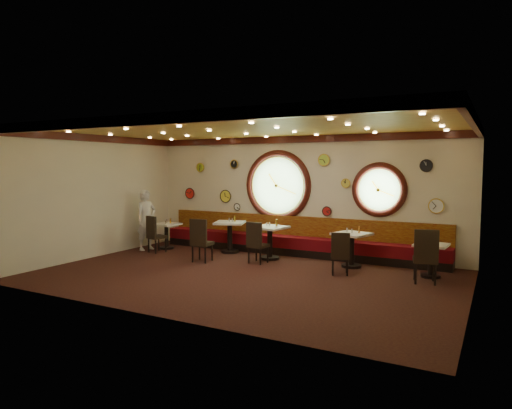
# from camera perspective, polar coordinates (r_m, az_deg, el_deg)

# --- Properties ---
(floor) EXTENTS (9.00, 6.00, 0.00)m
(floor) POSITION_cam_1_polar(r_m,az_deg,el_deg) (10.06, -1.59, -8.91)
(floor) COLOR black
(floor) RESTS_ON ground
(ceiling) EXTENTS (9.00, 6.00, 0.02)m
(ceiling) POSITION_cam_1_polar(r_m,az_deg,el_deg) (9.81, -1.63, 9.57)
(ceiling) COLOR gold
(ceiling) RESTS_ON wall_back
(wall_back) EXTENTS (9.00, 0.02, 3.20)m
(wall_back) POSITION_cam_1_polar(r_m,az_deg,el_deg) (12.49, 5.26, 1.18)
(wall_back) COLOR beige
(wall_back) RESTS_ON floor
(wall_front) EXTENTS (9.00, 0.02, 3.20)m
(wall_front) POSITION_cam_1_polar(r_m,az_deg,el_deg) (7.37, -13.30, -1.43)
(wall_front) COLOR beige
(wall_front) RESTS_ON floor
(wall_left) EXTENTS (0.02, 6.00, 3.20)m
(wall_left) POSITION_cam_1_polar(r_m,az_deg,el_deg) (12.66, -19.57, 0.97)
(wall_left) COLOR beige
(wall_left) RESTS_ON floor
(wall_right) EXTENTS (0.02, 6.00, 3.20)m
(wall_right) POSITION_cam_1_polar(r_m,az_deg,el_deg) (8.52, 25.65, -0.95)
(wall_right) COLOR beige
(wall_right) RESTS_ON floor
(molding_back) EXTENTS (9.00, 0.10, 0.18)m
(molding_back) POSITION_cam_1_polar(r_m,az_deg,el_deg) (12.44, 5.22, 8.12)
(molding_back) COLOR #370E0A
(molding_back) RESTS_ON wall_back
(molding_front) EXTENTS (9.00, 0.10, 0.18)m
(molding_front) POSITION_cam_1_polar(r_m,az_deg,el_deg) (7.40, -13.27, 10.31)
(molding_front) COLOR #370E0A
(molding_front) RESTS_ON wall_back
(molding_left) EXTENTS (0.10, 6.00, 0.18)m
(molding_left) POSITION_cam_1_polar(r_m,az_deg,el_deg) (12.62, -19.61, 7.82)
(molding_left) COLOR #370E0A
(molding_left) RESTS_ON wall_back
(molding_right) EXTENTS (0.10, 6.00, 0.18)m
(molding_right) POSITION_cam_1_polar(r_m,az_deg,el_deg) (8.52, 25.68, 9.23)
(molding_right) COLOR #370E0A
(molding_right) RESTS_ON wall_back
(banquette_base) EXTENTS (8.00, 0.55, 0.20)m
(banquette_base) POSITION_cam_1_polar(r_m,az_deg,el_deg) (12.42, 4.70, -5.82)
(banquette_base) COLOR black
(banquette_base) RESTS_ON floor
(banquette_seat) EXTENTS (8.00, 0.55, 0.30)m
(banquette_seat) POSITION_cam_1_polar(r_m,az_deg,el_deg) (12.38, 4.71, -4.68)
(banquette_seat) COLOR #57070F
(banquette_seat) RESTS_ON banquette_base
(banquette_back) EXTENTS (8.00, 0.10, 0.55)m
(banquette_back) POSITION_cam_1_polar(r_m,az_deg,el_deg) (12.52, 5.12, -2.72)
(banquette_back) COLOR #631407
(banquette_back) RESTS_ON wall_back
(porthole_left_glass) EXTENTS (1.66, 0.02, 1.66)m
(porthole_left_glass) POSITION_cam_1_polar(r_m,az_deg,el_deg) (12.72, 2.77, 2.38)
(porthole_left_glass) COLOR #8DC978
(porthole_left_glass) RESTS_ON wall_back
(porthole_left_frame) EXTENTS (1.98, 0.18, 1.98)m
(porthole_left_frame) POSITION_cam_1_polar(r_m,az_deg,el_deg) (12.71, 2.74, 2.38)
(porthole_left_frame) COLOR #370E0A
(porthole_left_frame) RESTS_ON wall_back
(porthole_left_ring) EXTENTS (1.61, 0.03, 1.61)m
(porthole_left_ring) POSITION_cam_1_polar(r_m,az_deg,el_deg) (12.68, 2.68, 2.37)
(porthole_left_ring) COLOR gold
(porthole_left_ring) RESTS_ON wall_back
(porthole_right_glass) EXTENTS (1.10, 0.02, 1.10)m
(porthole_right_glass) POSITION_cam_1_polar(r_m,az_deg,el_deg) (11.79, 15.15, 1.79)
(porthole_right_glass) COLOR #8DC978
(porthole_right_glass) RESTS_ON wall_back
(porthole_right_frame) EXTENTS (1.38, 0.18, 1.38)m
(porthole_right_frame) POSITION_cam_1_polar(r_m,az_deg,el_deg) (11.78, 15.13, 1.79)
(porthole_right_frame) COLOR #370E0A
(porthole_right_frame) RESTS_ON wall_back
(porthole_right_ring) EXTENTS (1.09, 0.03, 1.09)m
(porthole_right_ring) POSITION_cam_1_polar(r_m,az_deg,el_deg) (11.75, 15.10, 1.78)
(porthole_right_ring) COLOR gold
(porthole_right_ring) RESTS_ON wall_back
(wall_clock_0) EXTENTS (0.30, 0.03, 0.30)m
(wall_clock_0) POSITION_cam_1_polar(r_m,az_deg,el_deg) (12.16, 8.49, 5.52)
(wall_clock_0) COLOR #ADD342
(wall_clock_0) RESTS_ON wall_back
(wall_clock_1) EXTENTS (0.36, 0.03, 0.36)m
(wall_clock_1) POSITION_cam_1_polar(r_m,az_deg,el_deg) (13.53, -3.82, 1.03)
(wall_clock_1) COLOR yellow
(wall_clock_1) RESTS_ON wall_back
(wall_clock_2) EXTENTS (0.34, 0.03, 0.34)m
(wall_clock_2) POSITION_cam_1_polar(r_m,az_deg,el_deg) (11.55, 21.60, -0.18)
(wall_clock_2) COLOR white
(wall_clock_2) RESTS_ON wall_back
(wall_clock_3) EXTENTS (0.26, 0.03, 0.26)m
(wall_clock_3) POSITION_cam_1_polar(r_m,az_deg,el_deg) (14.00, -6.97, 4.62)
(wall_clock_3) COLOR #ABC928
(wall_clock_3) RESTS_ON wall_back
(wall_clock_4) EXTENTS (0.24, 0.03, 0.24)m
(wall_clock_4) POSITION_cam_1_polar(r_m,az_deg,el_deg) (13.34, -2.74, 5.07)
(wall_clock_4) COLOR black
(wall_clock_4) RESTS_ON wall_back
(wall_clock_5) EXTENTS (0.32, 0.03, 0.32)m
(wall_clock_5) POSITION_cam_1_polar(r_m,az_deg,el_deg) (14.26, -8.25, 1.39)
(wall_clock_5) COLOR red
(wall_clock_5) RESTS_ON wall_back
(wall_clock_6) EXTENTS (0.22, 0.03, 0.22)m
(wall_clock_6) POSITION_cam_1_polar(r_m,az_deg,el_deg) (11.97, 11.16, 2.63)
(wall_clock_6) COLOR #D9CB48
(wall_clock_6) RESTS_ON wall_back
(wall_clock_7) EXTENTS (0.20, 0.03, 0.20)m
(wall_clock_7) POSITION_cam_1_polar(r_m,az_deg,el_deg) (13.34, -2.35, -0.30)
(wall_clock_7) COLOR white
(wall_clock_7) RESTS_ON wall_back
(wall_clock_8) EXTENTS (0.24, 0.03, 0.24)m
(wall_clock_8) POSITION_cam_1_polar(r_m,az_deg,el_deg) (12.18, 8.85, -0.84)
(wall_clock_8) COLOR red
(wall_clock_8) RESTS_ON wall_back
(wall_clock_9) EXTENTS (0.28, 0.03, 0.28)m
(wall_clock_9) POSITION_cam_1_polar(r_m,az_deg,el_deg) (11.55, 20.51, 4.57)
(wall_clock_9) COLOR black
(wall_clock_9) RESTS_ON wall_back
(table_a) EXTENTS (0.70, 0.70, 0.74)m
(table_a) POSITION_cam_1_polar(r_m,az_deg,el_deg) (13.47, -11.13, -3.49)
(table_a) COLOR black
(table_a) RESTS_ON floor
(table_b) EXTENTS (1.01, 1.01, 0.86)m
(table_b) POSITION_cam_1_polar(r_m,az_deg,el_deg) (12.64, -3.30, -3.59)
(table_b) COLOR black
(table_b) RESTS_ON floor
(table_c) EXTENTS (0.89, 0.89, 0.85)m
(table_c) POSITION_cam_1_polar(r_m,az_deg,el_deg) (11.72, 1.74, -4.26)
(table_c) COLOR black
(table_c) RESTS_ON floor
(table_d) EXTENTS (0.93, 0.93, 0.82)m
(table_d) POSITION_cam_1_polar(r_m,az_deg,el_deg) (11.04, 11.87, -5.04)
(table_d) COLOR black
(table_d) RESTS_ON floor
(table_e) EXTENTS (0.71, 0.71, 0.73)m
(table_e) POSITION_cam_1_polar(r_m,az_deg,el_deg) (10.54, 21.03, -6.05)
(table_e) COLOR black
(table_e) RESTS_ON floor
(chair_a) EXTENTS (0.52, 0.52, 0.63)m
(chair_a) POSITION_cam_1_polar(r_m,az_deg,el_deg) (12.91, -12.61, -3.34)
(chair_a) COLOR black
(chair_a) RESTS_ON floor
(chair_b) EXTENTS (0.50, 0.50, 0.67)m
(chair_b) POSITION_cam_1_polar(r_m,az_deg,el_deg) (11.42, -6.98, -4.12)
(chair_b) COLOR black
(chair_b) RESTS_ON floor
(chair_c) EXTENTS (0.47, 0.47, 0.64)m
(chair_c) POSITION_cam_1_polar(r_m,az_deg,el_deg) (11.17, 0.02, -4.44)
(chair_c) COLOR black
(chair_c) RESTS_ON floor
(chair_d) EXTENTS (0.51, 0.51, 0.59)m
(chair_d) POSITION_cam_1_polar(r_m,az_deg,el_deg) (10.18, 10.49, -5.70)
(chair_d) COLOR black
(chair_d) RESTS_ON floor
(chair_e) EXTENTS (0.56, 0.56, 0.69)m
(chair_e) POSITION_cam_1_polar(r_m,az_deg,el_deg) (9.88, 20.46, -5.67)
(chair_e) COLOR black
(chair_e) RESTS_ON floor
(condiment_a_salt) EXTENTS (0.04, 0.04, 0.11)m
(condiment_a_salt) POSITION_cam_1_polar(r_m,az_deg,el_deg) (13.50, -11.09, -2.07)
(condiment_a_salt) COLOR silver
(condiment_a_salt) RESTS_ON table_a
(condiment_b_salt) EXTENTS (0.04, 0.04, 0.10)m
(condiment_b_salt) POSITION_cam_1_polar(r_m,az_deg,el_deg) (12.61, -3.36, -1.92)
(condiment_b_salt) COLOR silver
(condiment_b_salt) RESTS_ON table_b
(condiment_c_salt) EXTENTS (0.03, 0.03, 0.09)m
(condiment_c_salt) POSITION_cam_1_polar(r_m,az_deg,el_deg) (11.77, 1.36, -2.46)
(condiment_c_salt) COLOR silver
(condiment_c_salt) RESTS_ON table_c
(condiment_d_salt) EXTENTS (0.04, 0.04, 0.10)m
(condiment_d_salt) POSITION_cam_1_polar(r_m,az_deg,el_deg) (11.11, 11.31, -3.13)
(condiment_d_salt) COLOR silver
(condiment_d_salt) RESTS_ON table_d
(condiment_a_pepper) EXTENTS (0.03, 0.03, 0.09)m
(condiment_a_pepper) POSITION_cam_1_polar(r_m,az_deg,el_deg) (13.34, -11.25, -2.19)
(condiment_a_pepper) COLOR silver
(condiment_a_pepper) RESTS_ON table_a
(condiment_b_pepper) EXTENTS (0.03, 0.03, 0.09)m
(condiment_b_pepper) POSITION_cam_1_polar(r_m,az_deg,el_deg) (12.56, -2.99, -1.96)
(condiment_b_pepper) COLOR silver
(condiment_b_pepper) RESTS_ON table_b
(condiment_c_pepper) EXTENTS (0.04, 0.04, 0.10)m
(condiment_c_pepper) POSITION_cam_1_polar(r_m,az_deg,el_deg) (11.70, 1.70, -2.47)
(condiment_c_pepper) COLOR silver
(condiment_c_pepper) RESTS_ON table_c
(condiment_d_pepper) EXTENTS (0.04, 0.04, 0.10)m
(condiment_d_pepper) POSITION_cam_1_polar(r_m,az_deg,el_deg) (10.96, 11.90, -3.25)
(condiment_d_pepper) COLOR #BDBDC1
(condiment_d_pepper) RESTS_ON table_d
(condiment_a_bottle) EXTENTS (0.05, 0.05, 0.15)m
(condiment_a_bottle) POSITION_cam_1_polar(r_m,az_deg,el_deg) (13.41, -10.65, -2.03)
(condiment_a_bottle) COLOR gold
(condiment_a_bottle) RESTS_ON table_a
(condiment_b_bottle) EXTENTS (0.05, 0.05, 0.16)m
(condiment_b_bottle) POSITION_cam_1_polar(r_m,az_deg,el_deg) (12.62, -2.67, -1.77)
(condiment_b_bottle) COLOR yellow
(condiment_b_bottle) RESTS_ON table_b
(condiment_c_bottle) EXTENTS (0.05, 0.05, 0.17)m
(condiment_c_bottle) POSITION_cam_1_polar(r_m,az_deg,el_deg) (11.73, 2.59, -2.28)
(condiment_c_bottle) COLOR gold
(condiment_c_bottle) RESTS_ON table_c
(condiment_d_bottle) EXTENTS (0.05, 0.05, 0.16)m
(condiment_d_bottle) POSITION_cam_1_polar(r_m,az_deg,el_deg) (10.98, 12.76, -3.08)
(condiment_d_bottle) COLOR orange
(condiment_d_bottle) RESTS_ON table_d
(condiment_e_salt) EXTENTS (0.04, 0.04, 0.10)m
(condiment_e_salt) POSITION_cam_1_polar(r_m,az_deg,el_deg) (10.54, 20.51, -4.26)
(condiment_e_salt) COLOR silver
(condiment_e_salt) RESTS_ON table_e
(condiment_e_pepper) EXTENTS (0.03, 0.03, 0.09)m
(condiment_e_pepper) POSITION_cam_1_polar(r_m,az_deg,el_deg) (10.42, 21.17, -4.43)
(condiment_e_pepper) COLOR silver
(condiment_e_pepper) RESTS_ON table_e
(condiment_e_bottle) EXTENTS (0.05, 0.05, 0.15)m
(condiment_e_bottle) POSITION_cam_1_polar(r_m,az_deg,el_deg) (10.59, 21.56, -4.13)
(condiment_e_bottle) COLOR gold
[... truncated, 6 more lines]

